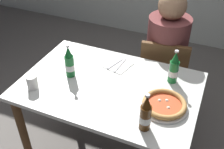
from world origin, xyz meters
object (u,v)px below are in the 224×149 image
object	(u,v)px
beer_bottle_left	(69,63)
paper_cup	(32,82)
dining_table_main	(109,97)
chair_behind_table	(163,75)
beer_bottle_right	(174,69)
beer_bottle_center	(146,115)
diner_seated	(165,62)
napkin_with_cutlery	(118,65)
pizza_margherita_near	(164,105)

from	to	relation	value
beer_bottle_left	paper_cup	distance (m)	0.28
dining_table_main	beer_bottle_left	size ratio (longest dim) A/B	4.86
chair_behind_table	beer_bottle_right	xyz separation A→B (m)	(0.14, -0.41, 0.37)
beer_bottle_center	chair_behind_table	bearing A→B (deg)	96.09
dining_table_main	beer_bottle_left	distance (m)	0.36
diner_seated	beer_bottle_left	xyz separation A→B (m)	(-0.53, -0.67, 0.27)
beer_bottle_right	paper_cup	xyz separation A→B (m)	(-0.83, -0.44, -0.06)
dining_table_main	chair_behind_table	bearing A→B (deg)	68.27
beer_bottle_right	beer_bottle_center	bearing A→B (deg)	-95.32
beer_bottle_left	napkin_with_cutlery	size ratio (longest dim) A/B	1.15
dining_table_main	paper_cup	distance (m)	0.53
chair_behind_table	pizza_margherita_near	size ratio (longest dim) A/B	2.92
chair_behind_table	diner_seated	xyz separation A→B (m)	(-0.01, 0.05, 0.10)
dining_table_main	pizza_margherita_near	distance (m)	0.43
beer_bottle_right	dining_table_main	bearing A→B (deg)	-151.90
napkin_with_cutlery	paper_cup	xyz separation A→B (m)	(-0.42, -0.47, 0.04)
diner_seated	beer_bottle_left	world-z (taller)	diner_seated
chair_behind_table	beer_bottle_left	distance (m)	0.90
diner_seated	beer_bottle_center	distance (m)	0.98
beer_bottle_right	beer_bottle_left	bearing A→B (deg)	-162.15
pizza_margherita_near	beer_bottle_center	distance (m)	0.23
chair_behind_table	beer_bottle_left	size ratio (longest dim) A/B	3.44
dining_table_main	paper_cup	bearing A→B (deg)	-152.82
beer_bottle_center	napkin_with_cutlery	world-z (taller)	beer_bottle_center
pizza_margherita_near	napkin_with_cutlery	world-z (taller)	pizza_margherita_near
beer_bottle_center	dining_table_main	bearing A→B (deg)	140.72
napkin_with_cutlery	paper_cup	bearing A→B (deg)	-131.76
dining_table_main	napkin_with_cutlery	bearing A→B (deg)	98.28
diner_seated	napkin_with_cutlery	world-z (taller)	diner_seated
paper_cup	diner_seated	bearing A→B (deg)	52.47
chair_behind_table	diner_seated	world-z (taller)	diner_seated
dining_table_main	pizza_margherita_near	xyz separation A→B (m)	(0.40, -0.07, 0.14)
diner_seated	beer_bottle_center	size ratio (longest dim) A/B	4.89
dining_table_main	beer_bottle_right	bearing A→B (deg)	28.10
dining_table_main	napkin_with_cutlery	distance (m)	0.26
chair_behind_table	paper_cup	world-z (taller)	chair_behind_table
beer_bottle_left	beer_bottle_right	size ratio (longest dim) A/B	1.00
chair_behind_table	pizza_margherita_near	xyz separation A→B (m)	(0.15, -0.68, 0.29)
napkin_with_cutlery	paper_cup	distance (m)	0.63
beer_bottle_left	napkin_with_cutlery	distance (m)	0.37
beer_bottle_left	napkin_with_cutlery	bearing A→B (deg)	43.98
chair_behind_table	beer_bottle_center	size ratio (longest dim) A/B	3.44
beer_bottle_left	diner_seated	bearing A→B (deg)	52.03
pizza_margherita_near	beer_bottle_center	xyz separation A→B (m)	(-0.06, -0.21, 0.08)
chair_behind_table	beer_bottle_center	distance (m)	0.97
dining_table_main	diner_seated	bearing A→B (deg)	70.47
chair_behind_table	beer_bottle_right	size ratio (longest dim) A/B	3.44
beer_bottle_right	napkin_with_cutlery	bearing A→B (deg)	175.76
beer_bottle_right	paper_cup	size ratio (longest dim) A/B	2.60
diner_seated	beer_bottle_left	distance (m)	0.90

